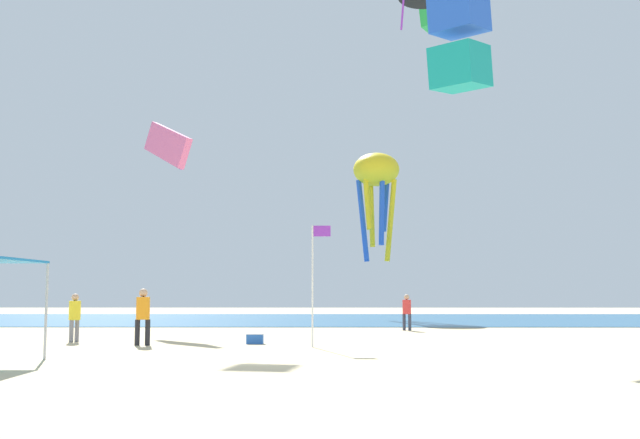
% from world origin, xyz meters
% --- Properties ---
extents(ground, '(110.00, 110.00, 0.10)m').
position_xyz_m(ground, '(0.00, 0.00, -0.05)').
color(ground, beige).
extents(ocean_strip, '(110.00, 19.02, 0.03)m').
position_xyz_m(ocean_strip, '(0.00, 25.34, 0.01)').
color(ocean_strip, '#28608C').
rests_on(ocean_strip, ground).
extents(person_near_tent, '(0.40, 0.43, 1.68)m').
position_xyz_m(person_near_tent, '(-7.34, 5.92, 0.99)').
color(person_near_tent, slate).
rests_on(person_near_tent, ground).
extents(person_leftmost, '(0.49, 0.44, 1.86)m').
position_xyz_m(person_leftmost, '(-4.56, 4.35, 1.09)').
color(person_leftmost, black).
rests_on(person_leftmost, ground).
extents(person_central, '(0.38, 0.38, 1.61)m').
position_xyz_m(person_central, '(5.11, 13.22, 0.94)').
color(person_central, '#33384C').
rests_on(person_central, ground).
extents(banner_flag, '(0.61, 0.06, 3.87)m').
position_xyz_m(banner_flag, '(1.09, 3.63, 2.32)').
color(banner_flag, silver).
rests_on(banner_flag, ground).
extents(cooler_box, '(0.57, 0.37, 0.35)m').
position_xyz_m(cooler_box, '(-0.94, 5.10, 0.18)').
color(cooler_box, blue).
rests_on(cooler_box, ground).
extents(kite_box_purple, '(1.65, 1.61, 2.54)m').
position_xyz_m(kite_box_purple, '(7.14, 17.06, 16.60)').
color(kite_box_purple, purple).
extents(kite_octopus_yellow, '(4.11, 4.11, 6.86)m').
position_xyz_m(kite_octopus_yellow, '(4.69, 25.78, 9.02)').
color(kite_octopus_yellow, yellow).
extents(kite_parafoil_pink, '(3.11, 4.08, 2.94)m').
position_xyz_m(kite_parafoil_pink, '(-5.97, 13.92, 8.58)').
color(kite_parafoil_pink, pink).
extents(kite_box_blue, '(2.26, 2.28, 3.41)m').
position_xyz_m(kite_box_blue, '(5.87, 3.62, 10.03)').
color(kite_box_blue, blue).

